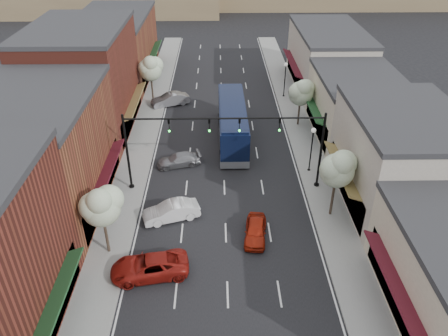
{
  "coord_description": "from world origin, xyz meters",
  "views": [
    {
      "loc": [
        -0.55,
        -23.24,
        21.45
      ],
      "look_at": [
        -0.04,
        7.67,
        2.2
      ],
      "focal_mm": 35.0,
      "sensor_mm": 36.0,
      "label": 1
    }
  ],
  "objects_px": {
    "tree_right_far": "(301,91)",
    "parked_car_c": "(179,160)",
    "signal_mast_right": "(293,140)",
    "tree_left_near": "(101,205)",
    "tree_left_far": "(151,68)",
    "signal_mast_left": "(155,141)",
    "coach_bus": "(232,122)",
    "parked_car_e": "(170,100)",
    "lamp_post_far": "(285,74)",
    "lamp_post_near": "(312,143)",
    "red_hatchback": "(255,230)",
    "parked_car_b": "(171,211)",
    "parked_car_a": "(150,266)",
    "tree_right_near": "(338,168)"
  },
  "relations": [
    {
      "from": "lamp_post_near",
      "to": "tree_right_far",
      "type": "bearing_deg",
      "value": 86.69
    },
    {
      "from": "coach_bus",
      "to": "lamp_post_near",
      "type": "bearing_deg",
      "value": -43.71
    },
    {
      "from": "coach_bus",
      "to": "parked_car_c",
      "type": "xyz_separation_m",
      "value": [
        -5.16,
        -5.18,
        -1.37
      ]
    },
    {
      "from": "signal_mast_left",
      "to": "parked_car_b",
      "type": "height_order",
      "value": "signal_mast_left"
    },
    {
      "from": "signal_mast_right",
      "to": "parked_car_e",
      "type": "xyz_separation_m",
      "value": [
        -11.82,
        17.69,
        -3.88
      ]
    },
    {
      "from": "lamp_post_near",
      "to": "coach_bus",
      "type": "xyz_separation_m",
      "value": [
        -6.84,
        6.43,
        -1.04
      ]
    },
    {
      "from": "tree_right_near",
      "to": "parked_car_e",
      "type": "distance_m",
      "value": 26.42
    },
    {
      "from": "tree_left_near",
      "to": "parked_car_b",
      "type": "bearing_deg",
      "value": 43.16
    },
    {
      "from": "lamp_post_near",
      "to": "parked_car_a",
      "type": "xyz_separation_m",
      "value": [
        -12.92,
        -12.68,
        -2.29
      ]
    },
    {
      "from": "tree_right_far",
      "to": "tree_left_far",
      "type": "bearing_deg",
      "value": 160.13
    },
    {
      "from": "signal_mast_right",
      "to": "lamp_post_far",
      "type": "distance_m",
      "value": 20.19
    },
    {
      "from": "tree_left_far",
      "to": "parked_car_c",
      "type": "xyz_separation_m",
      "value": [
        4.05,
        -14.2,
        -4.01
      ]
    },
    {
      "from": "coach_bus",
      "to": "red_hatchback",
      "type": "xyz_separation_m",
      "value": [
        1.22,
        -15.49,
        -1.32
      ]
    },
    {
      "from": "signal_mast_left",
      "to": "tree_right_far",
      "type": "distance_m",
      "value": 18.39
    },
    {
      "from": "lamp_post_near",
      "to": "parked_car_b",
      "type": "xyz_separation_m",
      "value": [
        -12.0,
        -6.76,
        -2.28
      ]
    },
    {
      "from": "signal_mast_right",
      "to": "tree_left_near",
      "type": "height_order",
      "value": "signal_mast_right"
    },
    {
      "from": "tree_left_near",
      "to": "lamp_post_near",
      "type": "relative_size",
      "value": 1.28
    },
    {
      "from": "tree_right_far",
      "to": "parked_car_b",
      "type": "xyz_separation_m",
      "value": [
        -12.55,
        -16.2,
        -3.27
      ]
    },
    {
      "from": "tree_right_far",
      "to": "parked_car_c",
      "type": "relative_size",
      "value": 1.32
    },
    {
      "from": "lamp_post_near",
      "to": "red_hatchback",
      "type": "distance_m",
      "value": 10.92
    },
    {
      "from": "parked_car_c",
      "to": "parked_car_e",
      "type": "height_order",
      "value": "parked_car_e"
    },
    {
      "from": "lamp_post_near",
      "to": "parked_car_e",
      "type": "bearing_deg",
      "value": 132.67
    },
    {
      "from": "tree_right_far",
      "to": "lamp_post_far",
      "type": "relative_size",
      "value": 1.22
    },
    {
      "from": "signal_mast_left",
      "to": "lamp_post_far",
      "type": "relative_size",
      "value": 1.85
    },
    {
      "from": "signal_mast_left",
      "to": "coach_bus",
      "type": "relative_size",
      "value": 0.66
    },
    {
      "from": "red_hatchback",
      "to": "tree_right_near",
      "type": "bearing_deg",
      "value": 29.46
    },
    {
      "from": "parked_car_a",
      "to": "parked_car_c",
      "type": "bearing_deg",
      "value": 166.41
    },
    {
      "from": "parked_car_a",
      "to": "tree_left_near",
      "type": "bearing_deg",
      "value": -133.88
    },
    {
      "from": "parked_car_b",
      "to": "red_hatchback",
      "type": "bearing_deg",
      "value": 52.35
    },
    {
      "from": "coach_bus",
      "to": "parked_car_b",
      "type": "distance_m",
      "value": 14.21
    },
    {
      "from": "red_hatchback",
      "to": "parked_car_e",
      "type": "bearing_deg",
      "value": 116.42
    },
    {
      "from": "tree_left_far",
      "to": "red_hatchback",
      "type": "height_order",
      "value": "tree_left_far"
    },
    {
      "from": "lamp_post_far",
      "to": "coach_bus",
      "type": "distance_m",
      "value": 13.06
    },
    {
      "from": "red_hatchback",
      "to": "signal_mast_right",
      "type": "bearing_deg",
      "value": 69.64
    },
    {
      "from": "signal_mast_right",
      "to": "parked_car_b",
      "type": "height_order",
      "value": "signal_mast_right"
    },
    {
      "from": "coach_bus",
      "to": "parked_car_b",
      "type": "xyz_separation_m",
      "value": [
        -5.16,
        -13.18,
        -1.25
      ]
    },
    {
      "from": "lamp_post_near",
      "to": "coach_bus",
      "type": "height_order",
      "value": "lamp_post_near"
    },
    {
      "from": "tree_left_near",
      "to": "coach_bus",
      "type": "bearing_deg",
      "value": 61.53
    },
    {
      "from": "tree_left_near",
      "to": "lamp_post_far",
      "type": "bearing_deg",
      "value": 60.22
    },
    {
      "from": "coach_bus",
      "to": "parked_car_c",
      "type": "height_order",
      "value": "coach_bus"
    },
    {
      "from": "signal_mast_left",
      "to": "coach_bus",
      "type": "bearing_deg",
      "value": 53.62
    },
    {
      "from": "signal_mast_right",
      "to": "tree_right_near",
      "type": "distance_m",
      "value": 4.89
    },
    {
      "from": "lamp_post_near",
      "to": "parked_car_e",
      "type": "height_order",
      "value": "lamp_post_near"
    },
    {
      "from": "signal_mast_left",
      "to": "tree_right_near",
      "type": "relative_size",
      "value": 1.38
    },
    {
      "from": "signal_mast_left",
      "to": "parked_car_e",
      "type": "xyz_separation_m",
      "value": [
        -0.58,
        17.69,
        -3.88
      ]
    },
    {
      "from": "parked_car_c",
      "to": "parked_car_b",
      "type": "bearing_deg",
      "value": -13.88
    },
    {
      "from": "tree_left_far",
      "to": "red_hatchback",
      "type": "bearing_deg",
      "value": -66.95
    },
    {
      "from": "parked_car_b",
      "to": "lamp_post_near",
      "type": "bearing_deg",
      "value": 101.63
    },
    {
      "from": "signal_mast_right",
      "to": "signal_mast_left",
      "type": "bearing_deg",
      "value": 180.0
    },
    {
      "from": "lamp_post_far",
      "to": "parked_car_e",
      "type": "relative_size",
      "value": 0.98
    }
  ]
}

